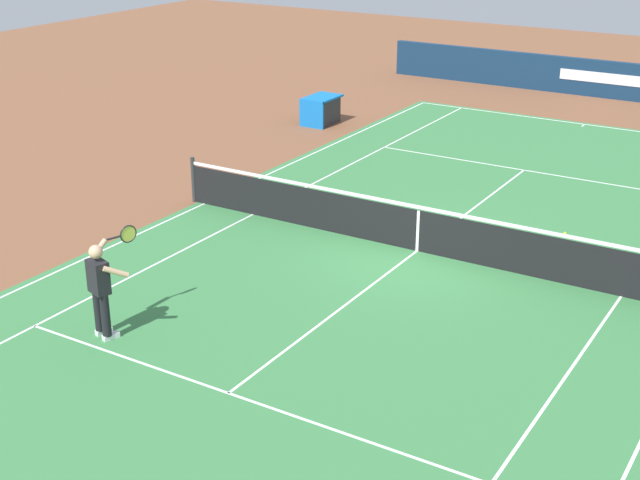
{
  "coord_description": "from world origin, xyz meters",
  "views": [
    {
      "loc": [
        15.43,
        7.12,
        7.07
      ],
      "look_at": [
        2.43,
        -0.84,
        0.9
      ],
      "focal_mm": 50.29,
      "sensor_mm": 36.0,
      "label": 1
    }
  ],
  "objects": [
    {
      "name": "stadium_barrier",
      "position": [
        -15.9,
        -0.0,
        0.63
      ],
      "size": [
        0.26,
        17.0,
        1.27
      ],
      "color": "#112D4C",
      "rests_on": "ground_plane"
    },
    {
      "name": "ground_plane",
      "position": [
        0.0,
        0.0,
        0.0
      ],
      "size": [
        60.0,
        60.0,
        0.0
      ],
      "primitive_type": "plane",
      "color": "brown"
    },
    {
      "name": "court_line_markings",
      "position": [
        0.0,
        0.0,
        0.0
      ],
      "size": [
        23.85,
        11.05,
        0.01
      ],
      "color": "white",
      "rests_on": "ground_plane"
    },
    {
      "name": "tennis_net",
      "position": [
        0.0,
        0.0,
        0.49
      ],
      "size": [
        0.1,
        11.7,
        1.08
      ],
      "color": "#2D2D33",
      "rests_on": "ground_plane"
    },
    {
      "name": "tennis_ball",
      "position": [
        -2.45,
        2.31,
        0.03
      ],
      "size": [
        0.07,
        0.07,
        0.07
      ],
      "primitive_type": "sphere",
      "color": "#CCE01E",
      "rests_on": "ground_plane"
    },
    {
      "name": "equipment_cart_tarped",
      "position": [
        -7.7,
        -7.0,
        0.44
      ],
      "size": [
        1.25,
        0.84,
        0.85
      ],
      "color": "#2D2D33",
      "rests_on": "ground_plane"
    },
    {
      "name": "tennis_player_near",
      "position": [
        6.03,
        -2.82,
        0.93
      ],
      "size": [
        1.17,
        0.74,
        1.7
      ],
      "color": "black",
      "rests_on": "ground_plane"
    },
    {
      "name": "court_slab",
      "position": [
        0.0,
        0.0,
        0.0
      ],
      "size": [
        24.2,
        11.4,
        0.0
      ],
      "primitive_type": "cube",
      "color": "#387A42",
      "rests_on": "ground_plane"
    }
  ]
}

